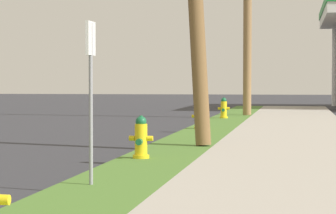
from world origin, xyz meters
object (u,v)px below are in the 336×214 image
object	(u,v)px
fire_hydrant_third	(199,117)
fire_hydrant_fourth	(224,109)
fire_hydrant_second	(141,140)
street_sign_post	(91,68)

from	to	relation	value
fire_hydrant_third	fire_hydrant_fourth	distance (m)	6.24
fire_hydrant_second	street_sign_post	xyz separation A→B (m)	(0.03, -3.50, 1.19)
street_sign_post	fire_hydrant_second	bearing A→B (deg)	90.50
fire_hydrant_second	fire_hydrant_fourth	distance (m)	14.74
fire_hydrant_second	fire_hydrant_fourth	world-z (taller)	same
fire_hydrant_third	street_sign_post	distance (m)	12.06
fire_hydrant_fourth	street_sign_post	bearing A→B (deg)	-90.23
fire_hydrant_third	fire_hydrant_fourth	world-z (taller)	same
fire_hydrant_third	fire_hydrant_fourth	size ratio (longest dim) A/B	1.00
fire_hydrant_second	fire_hydrant_third	size ratio (longest dim) A/B	1.00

